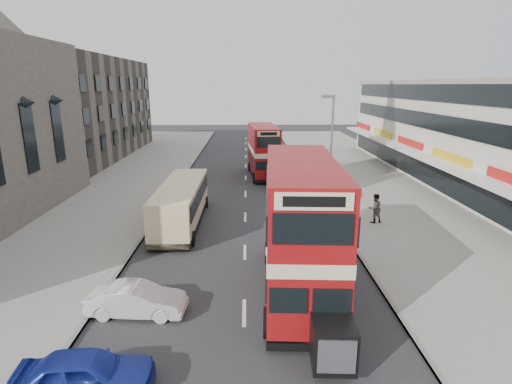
% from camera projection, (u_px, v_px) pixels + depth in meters
% --- Properties ---
extents(ground, '(160.00, 160.00, 0.00)m').
position_uv_depth(ground, '(244.00, 344.00, 14.10)').
color(ground, '#28282B').
rests_on(ground, ground).
extents(road_surface, '(12.00, 90.00, 0.01)m').
position_uv_depth(road_surface, '(245.00, 194.00, 33.41)').
color(road_surface, '#28282B').
rests_on(road_surface, ground).
extents(pavement_right, '(12.00, 90.00, 0.15)m').
position_uv_depth(pavement_right, '(388.00, 192.00, 33.65)').
color(pavement_right, gray).
rests_on(pavement_right, ground).
extents(pavement_left, '(12.00, 90.00, 0.15)m').
position_uv_depth(pavement_left, '(101.00, 194.00, 33.13)').
color(pavement_left, gray).
rests_on(pavement_left, ground).
extents(kerb_left, '(0.20, 90.00, 0.16)m').
position_uv_depth(kerb_left, '(172.00, 194.00, 33.26)').
color(kerb_left, gray).
rests_on(kerb_left, ground).
extents(kerb_right, '(0.20, 90.00, 0.16)m').
position_uv_depth(kerb_right, '(318.00, 193.00, 33.52)').
color(kerb_right, gray).
rests_on(kerb_right, ground).
extents(brick_terrace, '(14.00, 28.00, 12.00)m').
position_uv_depth(brick_terrace, '(65.00, 109.00, 48.74)').
color(brick_terrace, '#66594C').
rests_on(brick_terrace, ground).
extents(commercial_row, '(9.90, 46.20, 9.30)m').
position_uv_depth(commercial_row, '(475.00, 134.00, 34.56)').
color(commercial_row, beige).
rests_on(commercial_row, ground).
extents(street_lamp, '(1.00, 0.20, 8.12)m').
position_uv_depth(street_lamp, '(331.00, 140.00, 30.38)').
color(street_lamp, slate).
rests_on(street_lamp, ground).
extents(bus_main, '(3.30, 10.41, 5.67)m').
position_uv_depth(bus_main, '(301.00, 228.00, 16.87)').
color(bus_main, black).
rests_on(bus_main, ground).
extents(bus_second, '(3.06, 8.85, 4.84)m').
position_uv_depth(bus_second, '(264.00, 151.00, 39.34)').
color(bus_second, black).
rests_on(bus_second, ground).
extents(coach, '(2.54, 9.56, 2.53)m').
position_uv_depth(coach, '(181.00, 202.00, 25.83)').
color(coach, black).
rests_on(coach, ground).
extents(car_left_near, '(4.09, 1.92, 1.35)m').
position_uv_depth(car_left_near, '(86.00, 373.00, 11.69)').
color(car_left_near, '#1B2B99').
rests_on(car_left_near, ground).
extents(car_left_front, '(3.92, 1.62, 1.26)m').
position_uv_depth(car_left_front, '(137.00, 300.00, 15.78)').
color(car_left_front, white).
rests_on(car_left_front, ground).
extents(car_right_a, '(5.00, 2.51, 1.39)m').
position_uv_depth(car_right_a, '(315.00, 192.00, 31.42)').
color(car_right_a, maroon).
rests_on(car_right_a, ground).
extents(car_right_b, '(5.12, 2.86, 1.35)m').
position_uv_depth(car_right_b, '(299.00, 184.00, 33.94)').
color(car_right_b, '#B84812').
rests_on(car_right_b, ground).
extents(pedestrian_near, '(0.83, 0.67, 1.95)m').
position_uv_depth(pedestrian_near, '(375.00, 208.00, 25.86)').
color(pedestrian_near, gray).
rests_on(pedestrian_near, pavement_right).
extents(pedestrian_far, '(1.17, 0.83, 1.84)m').
position_uv_depth(pedestrian_far, '(326.00, 158.00, 43.88)').
color(pedestrian_far, gray).
rests_on(pedestrian_far, pavement_right).
extents(cyclist, '(0.65, 1.54, 2.07)m').
position_uv_depth(cyclist, '(301.00, 177.00, 36.16)').
color(cyclist, gray).
rests_on(cyclist, ground).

